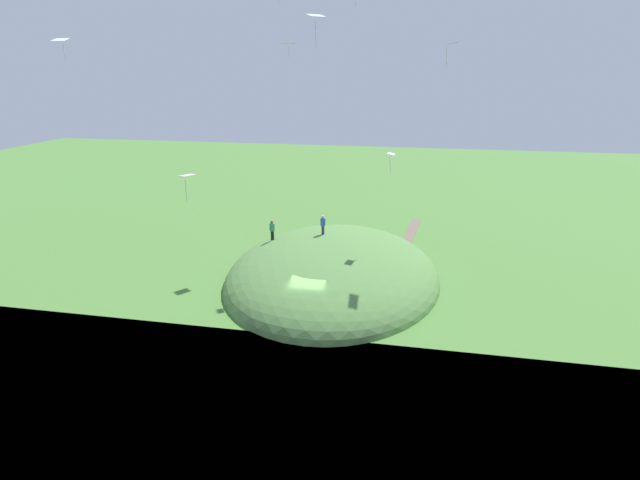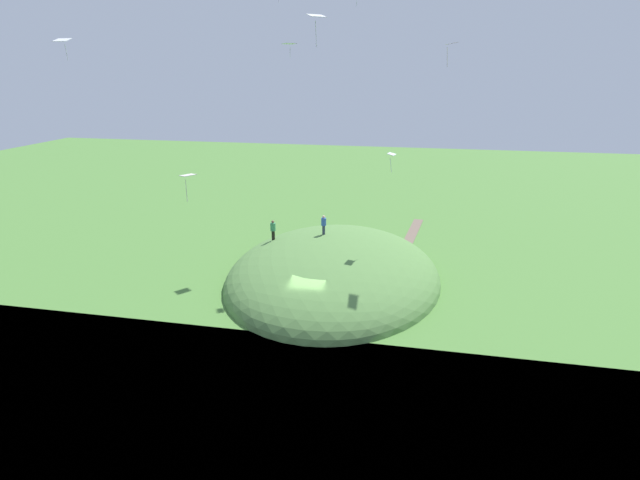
{
  "view_description": "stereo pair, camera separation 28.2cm",
  "coord_description": "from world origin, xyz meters",
  "px_view_note": "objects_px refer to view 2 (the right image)",
  "views": [
    {
      "loc": [
        -30.38,
        -6.66,
        16.05
      ],
      "look_at": [
        1.22,
        -0.57,
        4.94
      ],
      "focal_mm": 27.67,
      "sensor_mm": 36.0,
      "label": 1
    },
    {
      "loc": [
        -30.33,
        -6.94,
        16.05
      ],
      "look_at": [
        1.22,
        -0.57,
        4.94
      ],
      "focal_mm": 27.67,
      "sensor_mm": 36.0,
      "label": 2
    }
  ],
  "objects_px": {
    "person_on_hilltop": "(324,223)",
    "kite_5": "(452,44)",
    "kite_1": "(316,17)",
    "kite_3": "(62,40)",
    "kite_7": "(289,44)",
    "kite_4": "(392,155)",
    "kite_6": "(188,176)",
    "person_near_shore": "(273,228)"
  },
  "relations": [
    {
      "from": "person_on_hilltop",
      "to": "kite_5",
      "type": "bearing_deg",
      "value": -139.59
    },
    {
      "from": "kite_1",
      "to": "kite_3",
      "type": "height_order",
      "value": "kite_1"
    },
    {
      "from": "kite_3",
      "to": "kite_7",
      "type": "relative_size",
      "value": 1.22
    },
    {
      "from": "person_on_hilltop",
      "to": "kite_4",
      "type": "xyz_separation_m",
      "value": [
        -1.34,
        -5.43,
        6.0
      ]
    },
    {
      "from": "kite_4",
      "to": "kite_1",
      "type": "bearing_deg",
      "value": 127.68
    },
    {
      "from": "kite_3",
      "to": "kite_6",
      "type": "relative_size",
      "value": 0.89
    },
    {
      "from": "kite_3",
      "to": "kite_4",
      "type": "relative_size",
      "value": 1.15
    },
    {
      "from": "person_on_hilltop",
      "to": "kite_3",
      "type": "relative_size",
      "value": 1.0
    },
    {
      "from": "kite_1",
      "to": "kite_5",
      "type": "height_order",
      "value": "kite_1"
    },
    {
      "from": "kite_5",
      "to": "kite_6",
      "type": "xyz_separation_m",
      "value": [
        -6.83,
        17.26,
        -8.62
      ]
    },
    {
      "from": "kite_5",
      "to": "kite_3",
      "type": "bearing_deg",
      "value": 94.11
    },
    {
      "from": "person_near_shore",
      "to": "kite_1",
      "type": "xyz_separation_m",
      "value": [
        -4.97,
        -4.85,
        15.88
      ]
    },
    {
      "from": "kite_1",
      "to": "kite_4",
      "type": "distance_m",
      "value": 11.12
    },
    {
      "from": "kite_6",
      "to": "kite_1",
      "type": "bearing_deg",
      "value": -74.63
    },
    {
      "from": "person_near_shore",
      "to": "kite_6",
      "type": "relative_size",
      "value": 0.94
    },
    {
      "from": "kite_3",
      "to": "person_near_shore",
      "type": "bearing_deg",
      "value": -80.52
    },
    {
      "from": "kite_1",
      "to": "kite_4",
      "type": "xyz_separation_m",
      "value": [
        3.81,
        -4.94,
        -9.21
      ]
    },
    {
      "from": "kite_5",
      "to": "person_near_shore",
      "type": "bearing_deg",
      "value": 87.89
    },
    {
      "from": "kite_7",
      "to": "person_on_hilltop",
      "type": "bearing_deg",
      "value": -134.35
    },
    {
      "from": "kite_5",
      "to": "kite_7",
      "type": "bearing_deg",
      "value": 71.72
    },
    {
      "from": "person_near_shore",
      "to": "kite_5",
      "type": "bearing_deg",
      "value": 139.45
    },
    {
      "from": "kite_5",
      "to": "kite_7",
      "type": "relative_size",
      "value": 1.21
    },
    {
      "from": "person_on_hilltop",
      "to": "kite_6",
      "type": "height_order",
      "value": "kite_6"
    },
    {
      "from": "person_near_shore",
      "to": "kite_4",
      "type": "distance_m",
      "value": 11.9
    },
    {
      "from": "kite_4",
      "to": "kite_5",
      "type": "relative_size",
      "value": 0.88
    },
    {
      "from": "person_on_hilltop",
      "to": "kite_7",
      "type": "xyz_separation_m",
      "value": [
        3.54,
        3.62,
        14.05
      ]
    },
    {
      "from": "person_on_hilltop",
      "to": "kite_7",
      "type": "relative_size",
      "value": 1.23
    },
    {
      "from": "person_on_hilltop",
      "to": "kite_1",
      "type": "distance_m",
      "value": 16.07
    },
    {
      "from": "kite_3",
      "to": "person_on_hilltop",
      "type": "bearing_deg",
      "value": -82.05
    },
    {
      "from": "person_near_shore",
      "to": "kite_7",
      "type": "bearing_deg",
      "value": -139.71
    },
    {
      "from": "kite_5",
      "to": "kite_4",
      "type": "bearing_deg",
      "value": 100.01
    },
    {
      "from": "kite_4",
      "to": "kite_6",
      "type": "height_order",
      "value": "kite_4"
    },
    {
      "from": "person_on_hilltop",
      "to": "kite_4",
      "type": "distance_m",
      "value": 8.2
    },
    {
      "from": "person_on_hilltop",
      "to": "kite_4",
      "type": "height_order",
      "value": "kite_4"
    },
    {
      "from": "person_on_hilltop",
      "to": "kite_5",
      "type": "relative_size",
      "value": 1.02
    },
    {
      "from": "person_near_shore",
      "to": "kite_7",
      "type": "relative_size",
      "value": 1.29
    },
    {
      "from": "kite_1",
      "to": "person_on_hilltop",
      "type": "bearing_deg",
      "value": 5.41
    },
    {
      "from": "person_on_hilltop",
      "to": "kite_6",
      "type": "xyz_separation_m",
      "value": [
        -7.51,
        8.1,
        5.09
      ]
    },
    {
      "from": "person_on_hilltop",
      "to": "kite_7",
      "type": "bearing_deg",
      "value": 0.33
    },
    {
      "from": "person_on_hilltop",
      "to": "kite_1",
      "type": "relative_size",
      "value": 0.84
    },
    {
      "from": "kite_4",
      "to": "kite_5",
      "type": "height_order",
      "value": "kite_5"
    },
    {
      "from": "person_near_shore",
      "to": "kite_4",
      "type": "relative_size",
      "value": 1.21
    }
  ]
}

